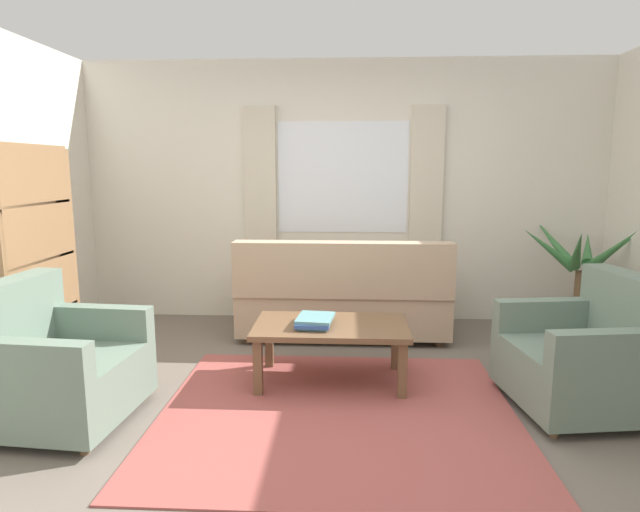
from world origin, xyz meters
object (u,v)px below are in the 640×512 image
couch (343,297)px  potted_plant (578,290)px  book_stack_on_table (314,321)px  coffee_table (331,332)px  armchair_right (588,356)px  bookshelf (31,271)px  armchair_left (53,366)px

couch → potted_plant: size_ratio=1.58×
book_stack_on_table → potted_plant: (2.35, 1.24, -0.04)m
coffee_table → book_stack_on_table: (-0.12, -0.04, 0.09)m
armchair_right → potted_plant: potted_plant is taller
bookshelf → coffee_table: bearing=86.4°
armchair_right → bookshelf: bookshelf is taller
coffee_table → potted_plant: potted_plant is taller
bookshelf → armchair_left: bearing=36.5°
armchair_left → armchair_right: size_ratio=0.95×
armchair_left → bookshelf: (-0.61, 0.83, 0.42)m
couch → coffee_table: couch is taller
armchair_left → potted_plant: (3.91, 1.88, 0.08)m
couch → armchair_left: couch is taller
book_stack_on_table → potted_plant: 2.66m
couch → bookshelf: bookshelf is taller
book_stack_on_table → armchair_right: bearing=-9.4°
coffee_table → potted_plant: (2.24, 1.20, 0.05)m
couch → coffee_table: (-0.08, -1.07, 0.01)m
book_stack_on_table → bookshelf: (-2.17, 0.19, 0.30)m
couch → armchair_right: size_ratio=2.01×
bookshelf → armchair_right: bearing=83.0°
armchair_left → book_stack_on_table: size_ratio=2.72×
potted_plant → bookshelf: 4.66m
armchair_left → armchair_right: (3.33, 0.35, 0.00)m
couch → bookshelf: size_ratio=1.10×
book_stack_on_table → bookshelf: 2.20m
bookshelf → couch: bearing=111.4°
couch → book_stack_on_table: 1.14m
book_stack_on_table → bookshelf: bearing=175.0°
armchair_right → bookshelf: bearing=-105.0°
armchair_right → coffee_table: 1.69m
armchair_left → potted_plant: 4.34m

